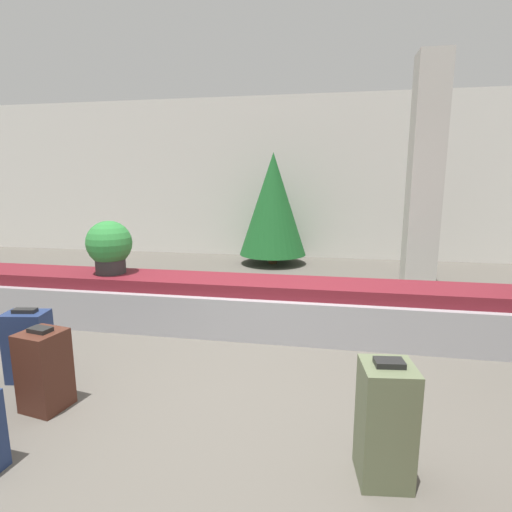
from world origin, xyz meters
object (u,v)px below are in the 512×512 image
Objects in this scene: pillar at (425,177)px; suitcase_4 at (29,346)px; potted_plant_1 at (109,246)px; suitcase_2 at (44,370)px; suitcase_3 at (385,422)px; decorated_tree at (273,204)px; traveler_0 at (424,216)px.

pillar reaches higher than suitcase_4.
pillar reaches higher than potted_plant_1.
pillar is at bearing 33.46° from suitcase_4.
suitcase_3 is at bearing 2.86° from suitcase_2.
potted_plant_1 is 3.69m from decorated_tree.
suitcase_4 is 5.04m from decorated_tree.
pillar reaches higher than decorated_tree.
decorated_tree is (-2.30, 1.52, -0.48)m from pillar.
suitcase_3 reaches higher than suitcase_2.
traveler_0 is (0.25, 1.01, -0.61)m from pillar.
traveler_0 is 2.60m from decorated_tree.
suitcase_3 is 3.38m from potted_plant_1.
traveler_0 is at bearing 39.15° from suitcase_4.
traveler_0 reaches higher than suitcase_2.
suitcase_4 is at bearing -137.18° from pillar.
decorated_tree is at bearing -124.91° from traveler_0.
pillar is at bearing 69.54° from suitcase_3.
pillar reaches higher than suitcase_3.
pillar is 5.50× the size of potted_plant_1.
decorated_tree is (-1.35, 5.42, 0.80)m from suitcase_3.
potted_plant_1 is at bearing -111.17° from decorated_tree.
suitcase_4 is 5.79m from traveler_0.
suitcase_3 reaches higher than suitcase_4.
decorated_tree is (1.33, 3.43, 0.27)m from potted_plant_1.
traveler_0 reaches higher than potted_plant_1.
pillar is 5.46× the size of suitcase_4.
suitcase_2 is 5.28m from decorated_tree.
potted_plant_1 is at bearing 83.57° from suitcase_4.
suitcase_2 is at bearing -74.68° from potted_plant_1.
potted_plant_1 is 0.28× the size of decorated_tree.
suitcase_2 is 2.23m from suitcase_3.
pillar is 1.20m from traveler_0.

